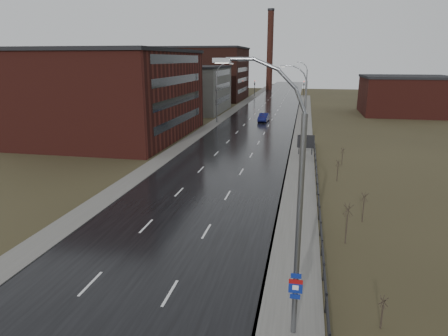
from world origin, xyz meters
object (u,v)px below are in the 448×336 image
at_px(billboard, 306,142).
at_px(car_far, 264,117).
at_px(streetlight_main, 292,209).
at_px(car_near, 264,118).

relative_size(billboard, car_far, 0.56).
height_order(streetlight_main, car_near, streetlight_main).
bearing_deg(streetlight_main, car_far, 96.88).
bearing_deg(car_near, streetlight_main, -80.63).
bearing_deg(billboard, car_far, 106.24).
height_order(streetlight_main, billboard, streetlight_main).
height_order(billboard, car_near, billboard).
distance_m(billboard, car_near, 29.04).
distance_m(streetlight_main, billboard, 35.52).
relative_size(streetlight_main, billboard, 4.46).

